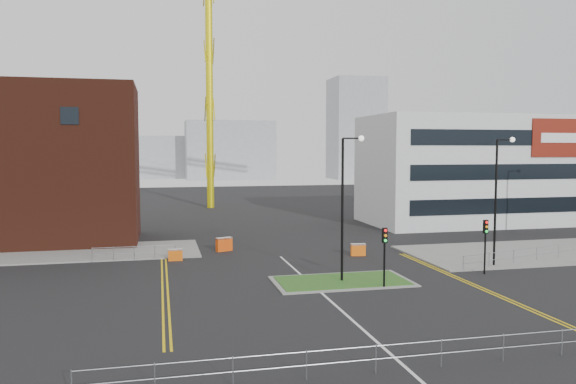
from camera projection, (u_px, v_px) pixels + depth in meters
name	position (u px, v px, depth m)	size (l,w,h in m)	color
ground	(355.00, 323.00, 26.99)	(200.00, 200.00, 0.00)	black
pavement_left	(18.00, 255.00, 43.90)	(28.00, 8.00, 0.12)	slate
pavement_right	(553.00, 251.00, 45.50)	(24.00, 10.00, 0.12)	slate
island_kerb	(342.00, 281.00, 35.21)	(8.60, 4.60, 0.08)	slate
grass_island	(342.00, 281.00, 35.21)	(8.00, 4.00, 0.12)	#22521B
office_block	(477.00, 170.00, 63.41)	(25.00, 12.20, 12.00)	silver
tower_crane	(250.00, 21.00, 77.41)	(50.50, 18.00, 37.66)	yellow
streetlamp_island	(346.00, 196.00, 34.85)	(1.46, 0.36, 9.18)	black
streetlamp_right_near	(499.00, 191.00, 39.47)	(1.46, 0.36, 9.18)	black
traffic_light_island	(385.00, 246.00, 33.50)	(0.28, 0.33, 3.65)	black
traffic_light_right	(486.00, 236.00, 37.23)	(0.28, 0.33, 3.65)	black
railing_front	(409.00, 350.00, 21.10)	(24.05, 0.05, 1.10)	gray
railing_left	(134.00, 251.00, 41.97)	(6.05, 0.05, 1.10)	gray
railing_right	(559.00, 248.00, 42.68)	(19.05, 5.05, 1.10)	gray
centre_line	(342.00, 311.00, 28.94)	(0.15, 30.00, 0.01)	silver
yellow_left_a	(162.00, 284.00, 34.70)	(0.12, 24.00, 0.01)	gold
yellow_left_b	(167.00, 284.00, 34.77)	(0.12, 24.00, 0.01)	gold
yellow_right_a	(467.00, 283.00, 34.94)	(0.12, 20.00, 0.01)	gold
yellow_right_b	(471.00, 283.00, 35.01)	(0.12, 20.00, 0.01)	gold
skyline_a	(26.00, 138.00, 133.84)	(18.00, 12.00, 22.00)	gray
skyline_b	(230.00, 150.00, 154.94)	(24.00, 12.00, 16.00)	gray
skyline_c	(356.00, 129.00, 157.44)	(14.00, 12.00, 28.00)	gray
skyline_d	(163.00, 157.00, 160.80)	(30.00, 12.00, 12.00)	gray
barrier_left	(175.00, 254.00, 41.90)	(1.05, 0.36, 0.89)	#D9580C
barrier_mid	(224.00, 244.00, 45.83)	(1.40, 0.90, 1.12)	#E1490C
barrier_right	(358.00, 249.00, 43.84)	(1.18, 0.54, 0.96)	orange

